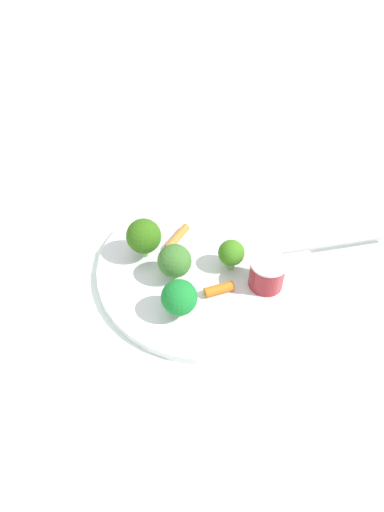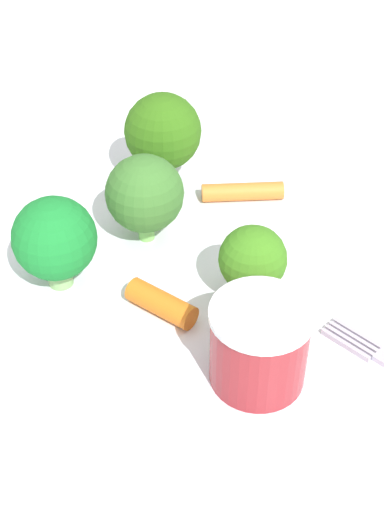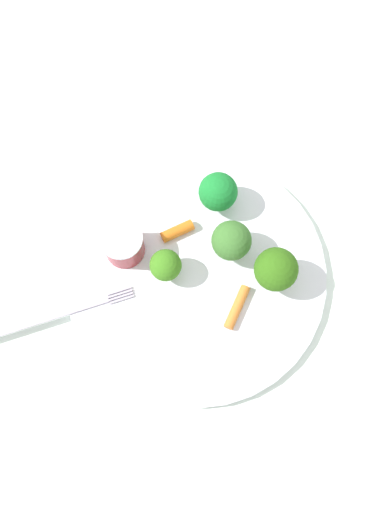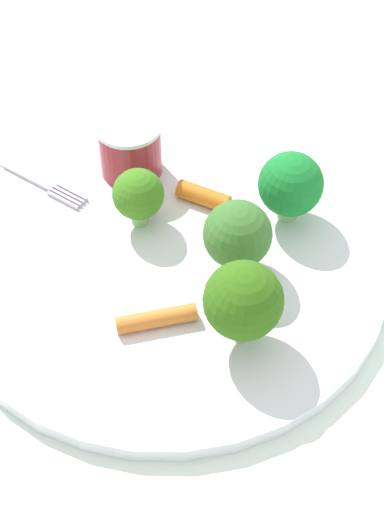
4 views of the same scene
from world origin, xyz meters
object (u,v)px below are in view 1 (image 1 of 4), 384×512
carrot_stick_0 (177,237)px  carrot_stick_1 (219,289)px  broccoli_floret_1 (179,298)px  fork (323,246)px  broccoli_floret_2 (144,236)px  broccoli_floret_3 (231,253)px  plate (206,267)px  broccoli_floret_0 (175,262)px  sauce_cup (267,273)px

carrot_stick_0 → carrot_stick_1: 0.11m
carrot_stick_0 → carrot_stick_1: bearing=92.2°
broccoli_floret_1 → carrot_stick_1: bearing=-175.2°
fork → broccoli_floret_2: bearing=-24.3°
fork → broccoli_floret_3: bearing=-12.2°
plate → fork: size_ratio=1.55×
broccoli_floret_3 → broccoli_floret_0: bearing=-12.9°
broccoli_floret_0 → broccoli_floret_1: same height
broccoli_floret_0 → carrot_stick_0: size_ratio=1.06×
carrot_stick_0 → carrot_stick_1: carrot_stick_1 is taller
broccoli_floret_0 → sauce_cup: bearing=146.6°
carrot_stick_0 → carrot_stick_1: (-0.00, 0.11, 0.00)m
carrot_stick_0 → broccoli_floret_2: bearing=6.4°
broccoli_floret_2 → carrot_stick_1: (-0.06, 0.10, -0.03)m
broccoli_floret_0 → broccoli_floret_3: broccoli_floret_0 is taller
carrot_stick_1 → broccoli_floret_3: bearing=-139.0°
plate → carrot_stick_0: bearing=-77.4°
sauce_cup → fork: (-0.11, -0.02, -0.02)m
carrot_stick_0 → broccoli_floret_3: bearing=117.0°
broccoli_floret_0 → broccoli_floret_1: (0.02, 0.05, -0.00)m
sauce_cup → carrot_stick_1: sauce_cup is taller
broccoli_floret_2 → carrot_stick_0: bearing=-173.6°
fork → plate: bearing=-16.6°
broccoli_floret_2 → broccoli_floret_3: (-0.09, 0.07, -0.01)m
broccoli_floret_0 → fork: bearing=167.5°
broccoli_floret_0 → fork: (-0.21, 0.05, -0.03)m
broccoli_floret_3 → broccoli_floret_2: bearing=-38.3°
broccoli_floret_1 → fork: (-0.23, -0.01, -0.03)m
broccoli_floret_1 → carrot_stick_0: bearing=-115.6°
plate → carrot_stick_1: carrot_stick_1 is taller
carrot_stick_1 → broccoli_floret_2: bearing=-61.7°
broccoli_floret_1 → broccoli_floret_2: 0.11m
sauce_cup → fork: bearing=-170.3°
carrot_stick_0 → carrot_stick_1: size_ratio=1.31×
broccoli_floret_2 → carrot_stick_1: size_ratio=1.58×
broccoli_floret_3 → carrot_stick_1: (0.04, 0.03, -0.02)m
sauce_cup → fork: size_ratio=0.25×
carrot_stick_0 → plate: bearing=102.6°
broccoli_floret_2 → broccoli_floret_3: broccoli_floret_2 is taller
sauce_cup → carrot_stick_1: 0.06m
carrot_stick_1 → fork: carrot_stick_1 is taller
sauce_cup → carrot_stick_0: (0.06, -0.13, -0.02)m
sauce_cup → broccoli_floret_3: broccoli_floret_3 is taller
plate → broccoli_floret_3: (-0.03, 0.02, 0.03)m
broccoli_floret_1 → fork: size_ratio=0.28×
fork → broccoli_floret_0: bearing=-12.5°
broccoli_floret_0 → broccoli_floret_3: 0.08m
plate → broccoli_floret_2: broccoli_floret_2 is taller
carrot_stick_0 → fork: carrot_stick_0 is taller
sauce_cup → broccoli_floret_1: (0.12, -0.01, 0.01)m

